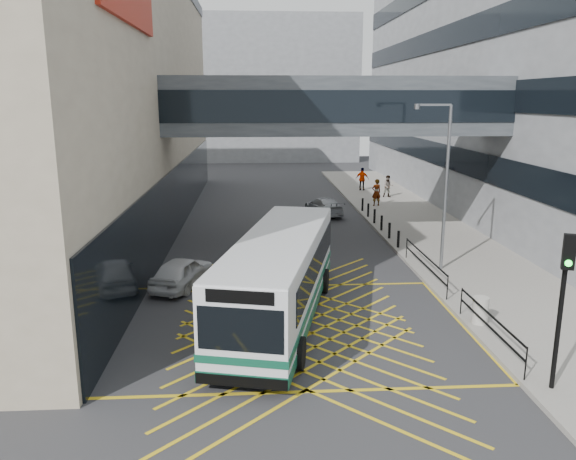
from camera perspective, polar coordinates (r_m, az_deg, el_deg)
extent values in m
plane|color=#333335|center=(20.13, 0.71, -9.85)|extent=(120.00, 120.00, 0.00)
cube|color=black|center=(35.27, -10.94, 3.36)|extent=(0.10, 41.50, 4.00)
cube|color=black|center=(44.69, 14.00, 7.83)|extent=(0.10, 43.50, 1.60)
cube|color=black|center=(44.52, 14.29, 12.96)|extent=(0.10, 43.50, 1.60)
cube|color=black|center=(44.71, 14.60, 18.08)|extent=(0.10, 43.50, 1.60)
cube|color=gray|center=(78.49, -4.09, 13.98)|extent=(28.00, 16.00, 18.00)
cube|color=#40454A|center=(30.79, 4.78, 12.45)|extent=(20.00, 4.00, 3.00)
cube|color=black|center=(28.79, 5.36, 12.38)|extent=(19.50, 0.06, 1.60)
cube|color=black|center=(32.79, 4.26, 12.50)|extent=(19.50, 0.06, 1.60)
cube|color=gray|center=(35.91, 13.38, 0.29)|extent=(6.00, 54.00, 0.16)
cube|color=gold|center=(20.13, 0.71, -9.84)|extent=(12.00, 9.00, 0.01)
cube|color=silver|center=(20.16, -0.86, -4.58)|extent=(5.04, 11.46, 2.74)
cube|color=#0F4B35|center=(20.56, -0.85, -7.76)|extent=(5.09, 11.51, 0.35)
cube|color=#0F4B35|center=(20.37, -0.86, -6.35)|extent=(5.11, 11.52, 0.22)
cube|color=black|center=(20.63, -0.55, -3.13)|extent=(4.77, 10.09, 1.07)
cube|color=black|center=(14.97, -4.86, -10.05)|extent=(2.29, 0.62, 1.22)
cube|color=black|center=(14.62, -4.95, -6.79)|extent=(1.79, 0.48, 0.36)
cube|color=silver|center=(19.78, -0.88, -0.76)|extent=(5.00, 11.36, 0.10)
cube|color=black|center=(15.60, -4.77, -15.06)|extent=(2.50, 0.68, 0.30)
cube|color=black|center=(25.79, 1.44, -3.42)|extent=(2.50, 0.68, 0.30)
cylinder|color=black|center=(17.58, -7.30, -11.71)|extent=(0.51, 1.05, 1.02)
cylinder|color=black|center=(17.05, 1.16, -12.42)|extent=(0.51, 1.05, 1.02)
cylinder|color=black|center=(23.81, -2.45, -4.85)|extent=(0.51, 1.05, 1.02)
cylinder|color=black|center=(23.42, 3.71, -5.18)|extent=(0.51, 1.05, 1.02)
imported|color=silver|center=(24.45, -10.71, -4.19)|extent=(2.96, 4.56, 1.34)
imported|color=black|center=(31.86, -0.05, 0.22)|extent=(3.18, 4.98, 1.45)
imported|color=#919499|center=(38.97, 3.67, 2.48)|extent=(2.66, 4.46, 1.30)
cylinder|color=black|center=(16.80, 25.80, -8.63)|extent=(0.17, 0.17, 3.71)
cube|color=black|center=(15.96, 26.65, -2.00)|extent=(0.36, 0.29, 0.93)
sphere|color=#19E533|center=(15.93, 26.61, -3.04)|extent=(0.23, 0.23, 0.17)
cylinder|color=slate|center=(26.34, 15.74, 3.99)|extent=(0.16, 0.16, 7.46)
cube|color=slate|center=(25.84, 14.63, 12.21)|extent=(1.49, 0.18, 0.09)
cylinder|color=slate|center=(25.66, 12.98, 12.12)|extent=(0.28, 0.28, 0.23)
cylinder|color=#ADA89E|center=(21.01, 18.95, -7.72)|extent=(0.55, 0.55, 0.95)
cube|color=black|center=(19.34, 19.87, -8.12)|extent=(0.05, 5.00, 0.05)
cube|color=black|center=(19.48, 19.77, -9.22)|extent=(0.05, 5.00, 0.05)
cube|color=black|center=(25.57, 13.76, -2.55)|extent=(0.05, 6.00, 0.05)
cube|color=black|center=(25.68, 13.72, -3.41)|extent=(0.05, 6.00, 0.05)
cylinder|color=black|center=(17.44, 23.01, -12.38)|extent=(0.04, 0.04, 1.00)
cylinder|color=black|center=(21.65, 17.19, -6.90)|extent=(0.04, 0.04, 1.00)
cylinder|color=black|center=(22.98, 15.89, -5.64)|extent=(0.04, 0.04, 1.00)
cylinder|color=black|center=(28.46, 11.96, -1.79)|extent=(0.04, 0.04, 1.00)
cylinder|color=black|center=(30.36, 11.15, -0.91)|extent=(0.14, 0.14, 0.90)
cylinder|color=black|center=(32.25, 10.27, -0.05)|extent=(0.14, 0.14, 0.90)
cylinder|color=black|center=(34.14, 9.48, 0.72)|extent=(0.14, 0.14, 0.90)
cylinder|color=black|center=(36.05, 8.78, 1.41)|extent=(0.14, 0.14, 0.90)
cylinder|color=black|center=(37.97, 8.15, 2.02)|extent=(0.14, 0.14, 0.90)
cylinder|color=black|center=(39.89, 7.58, 2.58)|extent=(0.14, 0.14, 0.90)
imported|color=gray|center=(41.94, 8.96, 3.79)|extent=(0.90, 0.74, 1.96)
imported|color=gray|center=(45.76, 10.15, 4.39)|extent=(0.86, 0.51, 1.75)
imported|color=gray|center=(48.90, 7.56, 5.15)|extent=(1.27, 0.93, 1.95)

